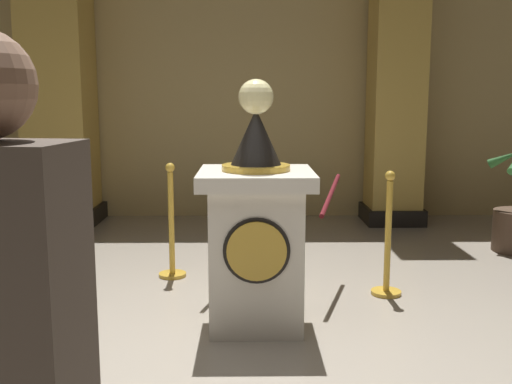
{
  "coord_description": "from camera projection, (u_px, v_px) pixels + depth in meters",
  "views": [
    {
      "loc": [
        0.25,
        -3.46,
        1.55
      ],
      "look_at": [
        0.3,
        0.44,
        0.93
      ],
      "focal_mm": 41.43,
      "sensor_mm": 36.0,
      "label": 1
    }
  ],
  "objects": [
    {
      "name": "column_left",
      "position": [
        58.0,
        72.0,
        7.12
      ],
      "size": [
        0.9,
        0.9,
        3.75
      ],
      "color": "black",
      "rests_on": "ground_plane"
    },
    {
      "name": "velvet_rope",
      "position": [
        275.0,
        192.0,
        4.83
      ],
      "size": [
        1.17,
        1.15,
        0.22
      ],
      "color": "#591419"
    },
    {
      "name": "ground_plane",
      "position": [
        209.0,
        351.0,
        3.66
      ],
      "size": [
        10.17,
        10.17,
        0.0
      ],
      "primitive_type": "plane",
      "color": "#9E9384"
    },
    {
      "name": "stanchion_far",
      "position": [
        172.0,
        238.0,
        5.14
      ],
      "size": [
        0.24,
        0.24,
        1.0
      ],
      "color": "gold",
      "rests_on": "ground_plane"
    },
    {
      "name": "stanchion_near",
      "position": [
        387.0,
        252.0,
        4.66
      ],
      "size": [
        0.24,
        0.24,
        0.99
      ],
      "color": "gold",
      "rests_on": "ground_plane"
    },
    {
      "name": "column_right",
      "position": [
        397.0,
        72.0,
        7.17
      ],
      "size": [
        0.74,
        0.74,
        3.75
      ],
      "color": "black",
      "rests_on": "ground_plane"
    },
    {
      "name": "pedestal_clock",
      "position": [
        256.0,
        231.0,
        3.99
      ],
      "size": [
        0.76,
        0.76,
        1.67
      ],
      "color": "silver",
      "rests_on": "ground_plane"
    },
    {
      "name": "back_wall",
      "position": [
        229.0,
        66.0,
        7.62
      ],
      "size": [
        10.17,
        0.16,
        3.91
      ],
      "primitive_type": "cube",
      "color": "tan",
      "rests_on": "ground_plane"
    }
  ]
}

